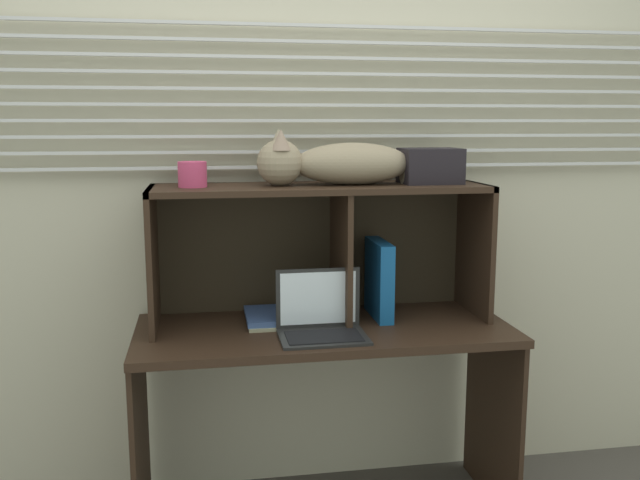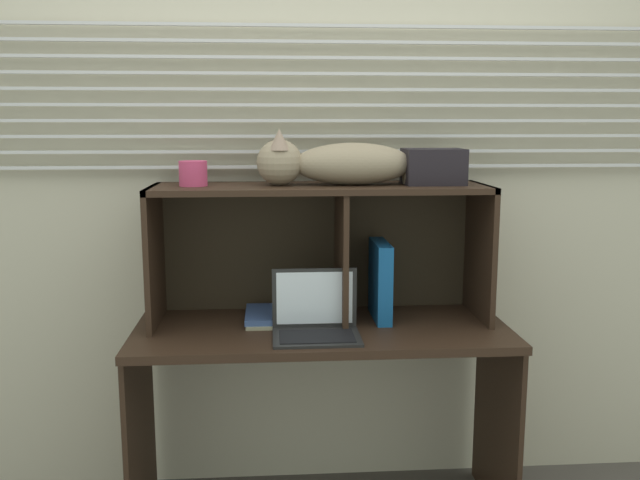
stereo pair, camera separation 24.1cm
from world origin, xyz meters
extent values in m
cube|color=beige|center=(0.00, 0.55, 1.25)|extent=(4.40, 0.04, 2.50)
cube|color=silver|center=(0.00, 0.50, 1.30)|extent=(3.04, 0.02, 0.01)
cube|color=silver|center=(0.00, 0.50, 1.36)|extent=(3.04, 0.02, 0.01)
cube|color=silver|center=(0.00, 0.50, 1.42)|extent=(3.04, 0.02, 0.01)
cube|color=silver|center=(0.00, 0.50, 1.48)|extent=(3.04, 0.02, 0.01)
cube|color=silver|center=(0.00, 0.50, 1.54)|extent=(3.04, 0.02, 0.01)
cube|color=silver|center=(0.00, 0.50, 1.59)|extent=(3.04, 0.02, 0.01)
cube|color=silver|center=(0.00, 0.50, 1.65)|extent=(3.04, 0.02, 0.01)
cube|color=silver|center=(0.00, 0.50, 1.71)|extent=(3.04, 0.02, 0.01)
cube|color=silver|center=(0.00, 0.50, 1.77)|extent=(3.04, 0.02, 0.01)
cube|color=silver|center=(0.00, 0.50, 1.83)|extent=(3.04, 0.02, 0.01)
cube|color=#2F1F15|center=(0.00, 0.23, 0.73)|extent=(1.35, 0.56, 0.03)
cube|color=#2F1F15|center=(-0.67, 0.23, 0.36)|extent=(0.02, 0.51, 0.71)
cube|color=#2F1F15|center=(0.67, 0.23, 0.36)|extent=(0.02, 0.51, 0.71)
cube|color=#2F1F15|center=(0.00, 0.32, 1.24)|extent=(1.23, 0.35, 0.02)
cube|color=#2F1F15|center=(-0.60, 0.32, 0.99)|extent=(0.02, 0.35, 0.51)
cube|color=#2F1F15|center=(0.60, 0.32, 0.99)|extent=(0.02, 0.35, 0.51)
cube|color=#2F1F15|center=(0.08, 0.32, 0.98)|extent=(0.02, 0.34, 0.48)
cube|color=#302619|center=(0.00, 0.50, 0.99)|extent=(1.23, 0.01, 0.51)
ellipsoid|color=gray|center=(0.12, 0.32, 1.32)|extent=(0.43, 0.19, 0.15)
sphere|color=gray|center=(-0.15, 0.32, 1.33)|extent=(0.16, 0.16, 0.16)
cone|color=gray|center=(-0.15, 0.28, 1.41)|extent=(0.07, 0.07, 0.07)
cone|color=gray|center=(-0.15, 0.36, 1.41)|extent=(0.07, 0.07, 0.07)
cylinder|color=gray|center=(0.41, 0.32, 1.28)|extent=(0.20, 0.07, 0.07)
cube|color=black|center=(-0.03, 0.09, 0.75)|extent=(0.30, 0.22, 0.01)
cube|color=black|center=(-0.03, 0.20, 0.86)|extent=(0.30, 0.01, 0.21)
cube|color=white|center=(-0.03, 0.19, 0.86)|extent=(0.27, 0.00, 0.19)
cube|color=black|center=(-0.03, 0.08, 0.75)|extent=(0.26, 0.15, 0.00)
cube|color=#145190|center=(0.23, 0.32, 0.89)|extent=(0.05, 0.25, 0.29)
cube|color=gray|center=(-0.18, 0.32, 0.75)|extent=(0.19, 0.24, 0.01)
cube|color=#374F84|center=(-0.18, 0.32, 0.76)|extent=(0.19, 0.24, 0.02)
cylinder|color=#CA406B|center=(-0.46, 0.32, 1.29)|extent=(0.10, 0.10, 0.09)
cube|color=black|center=(0.42, 0.32, 1.31)|extent=(0.22, 0.17, 0.13)
camera|label=1|loc=(-0.42, -2.12, 1.47)|focal=38.34mm
camera|label=2|loc=(-0.18, -2.15, 1.47)|focal=38.34mm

